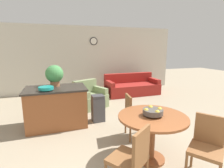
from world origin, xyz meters
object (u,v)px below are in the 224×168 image
Objects in this scene: dining_chair_far_side at (134,114)px; kitchen_island at (57,107)px; fruit_bowl at (153,111)px; dining_chair_near_right at (207,144)px; couch at (132,87)px; dining_table at (152,126)px; dining_chair_near_left at (132,157)px; teal_bowl at (46,88)px; potted_plant at (54,75)px; armchair at (90,98)px; trash_bin at (98,108)px.

kitchen_island is (-1.48, 1.09, -0.05)m from dining_chair_far_side.
fruit_bowl is at bearing -52.50° from kitchen_island.
dining_chair_near_right is 4.68m from couch.
fruit_bowl reaches higher than dining_table.
dining_chair_near_left is 2.84× the size of fruit_bowl.
dining_chair_near_right is at bearing -102.41° from couch.
teal_bowl is 0.52m from potted_plant.
potted_plant is 1.65m from armchair.
kitchen_island reaches higher than armchair.
trash_bin is at bearing -145.90° from dining_chair_far_side.
couch is (0.94, 4.58, -0.23)m from dining_chair_near_right.
fruit_bowl is 0.48× the size of trash_bin.
dining_table is 3.48× the size of teal_bowl.
fruit_bowl is (-0.05, -0.78, 0.33)m from dining_chair_far_side.
dining_table is at bearing -52.53° from kitchen_island.
dining_chair_near_left is at bearing -64.14° from teal_bowl.
couch is at bearing 36.29° from kitchen_island.
dining_table is 0.78m from dining_chair_far_side.
dining_table is 0.78m from dining_chair_near_left.
dining_chair_near_right is at bearing -48.52° from fruit_bowl.
dining_table is 1.21× the size of dining_chair_near_right.
fruit_bowl is 0.23× the size of kitchen_island.
dining_table is 1.90m from trash_bin.
teal_bowl is (-0.19, -0.24, 0.51)m from kitchen_island.
dining_chair_near_left is at bearing -70.40° from kitchen_island.
armchair is at bearing 88.71° from trash_bin.
couch is (2.90, 1.93, -0.92)m from potted_plant.
dining_chair_near_left is 1.78× the size of potted_plant.
fruit_bowl reaches higher than dining_chair_near_right.
dining_chair_far_side is at bearing 86.66° from fruit_bowl.
potted_plant reaches higher than couch.
armchair is at bearing 51.07° from dining_chair_near_left.
dining_chair_far_side is 2.87× the size of teal_bowl.
dining_table is 0.25m from fruit_bowl.
armchair is (1.02, 0.92, -0.92)m from potted_plant.
kitchen_island is at bearing -144.47° from couch.
armchair reaches higher than couch.
couch is (1.46, 4.00, -0.56)m from fruit_bowl.
dining_chair_near_right is (1.10, -0.07, 0.00)m from dining_chair_near_left.
dining_chair_near_right is 0.66× the size of kitchen_island.
trash_bin is at bearing -14.43° from dining_chair_near_right.
teal_bowl is 0.15× the size of couch.
dining_chair_near_right is 0.43× the size of couch.
potted_plant is 1.34m from trash_bin.
kitchen_island reaches higher than dining_chair_near_right.
dining_chair_near_right is 3.12m from teal_bowl.
potted_plant is (-1.44, 2.07, 0.60)m from dining_table.
dining_table is 4.27m from couch.
teal_bowl is at bearing 134.87° from dining_table.
potted_plant reaches higher than kitchen_island.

